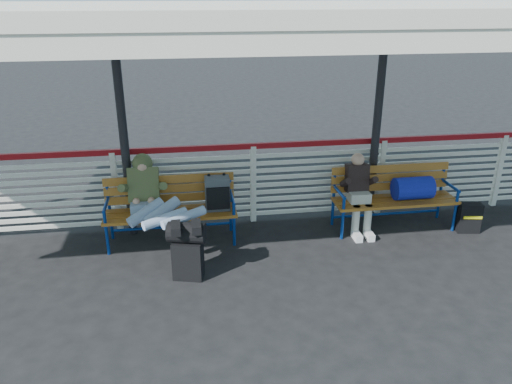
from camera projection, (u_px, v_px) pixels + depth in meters
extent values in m
plane|color=black|center=(276.00, 288.00, 5.96)|extent=(60.00, 60.00, 0.00)
cube|color=silver|center=(253.00, 184.00, 7.47)|extent=(12.00, 0.04, 1.04)
cube|color=maroon|center=(253.00, 146.00, 7.25)|extent=(12.00, 0.06, 0.08)
cube|color=silver|center=(266.00, 11.00, 5.62)|extent=(12.60, 3.60, 0.16)
cube|color=silver|center=(302.00, 37.00, 4.07)|extent=(12.60, 0.06, 0.30)
cylinder|color=black|center=(123.00, 134.00, 6.75)|extent=(0.12, 0.12, 3.00)
cylinder|color=black|center=(377.00, 124.00, 7.25)|extent=(0.12, 0.12, 3.00)
cube|color=black|center=(188.00, 260.00, 6.09)|extent=(0.40, 0.30, 0.49)
cylinder|color=black|center=(186.00, 233.00, 5.95)|extent=(0.50, 0.36, 0.25)
cube|color=#AE6821|center=(171.00, 214.00, 6.85)|extent=(1.80, 0.50, 0.04)
cube|color=#AE6821|center=(170.00, 189.00, 6.99)|extent=(1.80, 0.10, 0.40)
cylinder|color=#0D3796|center=(107.00, 239.00, 6.63)|extent=(0.04, 0.04, 0.45)
cylinder|color=#0D3796|center=(234.00, 231.00, 6.87)|extent=(0.04, 0.04, 0.45)
cylinder|color=#0D3796|center=(110.00, 210.00, 6.98)|extent=(0.04, 0.04, 0.90)
cylinder|color=#0D3796|center=(230.00, 202.00, 7.22)|extent=(0.04, 0.04, 0.90)
cube|color=#4C5054|center=(217.00, 193.00, 6.87)|extent=(0.34, 0.21, 0.47)
cube|color=#AE6821|center=(395.00, 201.00, 7.27)|extent=(1.80, 0.50, 0.04)
cube|color=#AE6821|center=(390.00, 177.00, 7.41)|extent=(1.80, 0.10, 0.40)
cylinder|color=#0D3796|center=(342.00, 224.00, 7.05)|extent=(0.04, 0.04, 0.45)
cylinder|color=#0D3796|center=(454.00, 217.00, 7.29)|extent=(0.04, 0.04, 0.45)
cylinder|color=#0D3796|center=(334.00, 197.00, 7.40)|extent=(0.04, 0.04, 0.90)
cylinder|color=#0D3796|center=(441.00, 191.00, 7.64)|extent=(0.04, 0.04, 0.90)
cylinder|color=navy|center=(413.00, 188.00, 7.24)|extent=(0.56, 0.33, 0.33)
cube|color=#8FA9C1|center=(145.00, 208.00, 6.82)|extent=(0.36, 0.26, 0.18)
cube|color=#47502A|center=(144.00, 185.00, 6.90)|extent=(0.42, 0.38, 0.53)
sphere|color=#47502A|center=(142.00, 163.00, 6.89)|extent=(0.28, 0.28, 0.28)
sphere|color=tan|center=(142.00, 165.00, 6.85)|extent=(0.21, 0.21, 0.21)
cube|color=black|center=(176.00, 228.00, 5.84)|extent=(0.11, 0.27, 0.10)
cube|color=black|center=(196.00, 227.00, 5.87)|extent=(0.11, 0.27, 0.10)
cube|color=beige|center=(359.00, 197.00, 7.19)|extent=(0.30, 0.24, 0.16)
cube|color=black|center=(357.00, 178.00, 7.23)|extent=(0.32, 0.23, 0.42)
sphere|color=tan|center=(358.00, 159.00, 7.14)|extent=(0.19, 0.19, 0.19)
cylinder|color=beige|center=(355.00, 221.00, 7.12)|extent=(0.11, 0.11, 0.46)
cylinder|color=beige|center=(368.00, 220.00, 7.15)|extent=(0.11, 0.11, 0.46)
cube|color=silver|center=(357.00, 236.00, 7.10)|extent=(0.10, 0.24, 0.10)
cube|color=silver|center=(369.00, 235.00, 7.13)|extent=(0.10, 0.24, 0.10)
cube|color=black|center=(469.00, 218.00, 7.28)|extent=(0.34, 0.23, 0.44)
cube|color=yellow|center=(473.00, 218.00, 7.17)|extent=(0.27, 0.06, 0.04)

